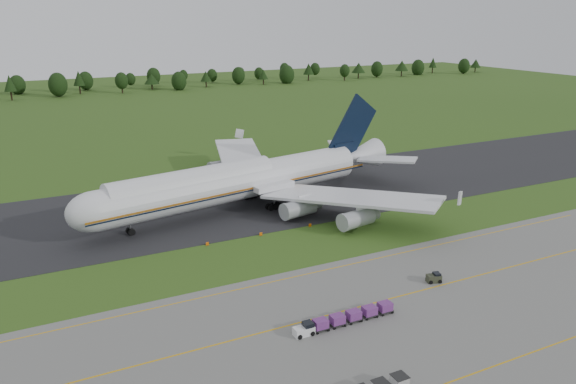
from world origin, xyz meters
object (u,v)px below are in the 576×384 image
utility_cart (434,278)px  edge_markers (261,234)px  baggage_train (343,318)px  aircraft (243,180)px

utility_cart → edge_markers: (-15.31, 28.15, -0.34)m
baggage_train → edge_markers: bearing=85.0°
baggage_train → utility_cart: size_ratio=6.24×
baggage_train → utility_cart: (18.15, 4.11, -0.24)m
edge_markers → utility_cart: bearing=-61.5°
utility_cart → baggage_train: bearing=-167.2°
aircraft → edge_markers: 16.65m
aircraft → baggage_train: 48.26m
utility_cart → edge_markers: size_ratio=0.11×
aircraft → utility_cart: 45.58m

